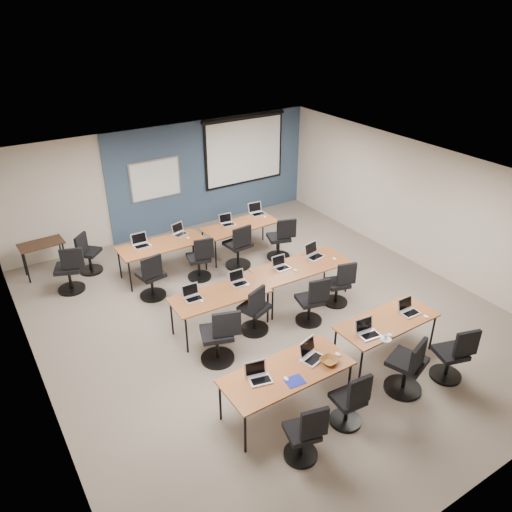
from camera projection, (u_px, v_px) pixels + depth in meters
floor at (267, 315)px, 9.52m from camera, size 8.00×9.00×0.02m
ceiling at (268, 181)px, 8.24m from camera, size 8.00×9.00×0.02m
wall_back at (166, 180)px, 12.22m from camera, size 8.00×0.04×2.70m
wall_front at (491, 413)px, 5.53m from camera, size 8.00×0.04×2.70m
wall_left at (30, 324)px, 6.99m from camera, size 0.04×9.00×2.70m
wall_right at (421, 206)px, 10.77m from camera, size 0.04×9.00×2.70m
blue_accent_panel at (212, 172)px, 12.79m from camera, size 5.50×0.04×2.70m
whiteboard at (155, 180)px, 11.98m from camera, size 1.28×0.03×0.98m
projector_screen at (244, 146)px, 12.94m from camera, size 2.40×0.10×1.82m
training_table_front_left at (287, 373)px, 7.07m from camera, size 1.93×0.80×0.73m
training_table_front_right at (387, 323)px, 8.14m from camera, size 1.76×0.73×0.73m
training_table_mid_left at (220, 296)px, 8.84m from camera, size 1.76×0.73×0.73m
training_table_mid_right at (301, 267)px, 9.76m from camera, size 1.94×0.81×0.73m
training_table_back_left at (162, 246)px, 10.58m from camera, size 1.84×0.77×0.73m
training_table_back_right at (240, 226)px, 11.44m from camera, size 1.77×0.74×0.73m
laptop_0 at (258, 375)px, 6.88m from camera, size 0.31×0.27×0.24m
mouse_0 at (286, 379)px, 6.89m from camera, size 0.09×0.11×0.03m
task_chair_0 at (305, 437)px, 6.44m from camera, size 0.46×0.46×0.95m
laptop_1 at (311, 354)px, 7.28m from camera, size 0.34×0.29×0.26m
mouse_1 at (338, 354)px, 7.35m from camera, size 0.09×0.12×0.04m
task_chair_1 at (350, 404)px, 6.96m from camera, size 0.46×0.46×0.95m
laptop_2 at (367, 331)px, 7.77m from camera, size 0.32×0.27×0.25m
mouse_2 at (390, 335)px, 7.76m from camera, size 0.06×0.10×0.03m
task_chair_2 at (408, 370)px, 7.51m from camera, size 0.60×0.58×1.05m
laptop_3 at (408, 309)px, 8.30m from camera, size 0.31×0.27×0.24m
mouse_3 at (426, 317)px, 8.19m from camera, size 0.07×0.11×0.04m
task_chair_3 at (453, 358)px, 7.80m from camera, size 0.51×0.50×0.98m
laptop_4 at (192, 295)px, 8.68m from camera, size 0.31×0.27×0.24m
mouse_4 at (202, 301)px, 8.62m from camera, size 0.06×0.09×0.03m
task_chair_4 at (219, 340)px, 8.15m from camera, size 0.59×0.57×1.04m
laptop_5 at (239, 280)px, 9.12m from camera, size 0.30×0.26×0.23m
mouse_5 at (247, 285)px, 9.08m from camera, size 0.08×0.11×0.04m
task_chair_5 at (255, 313)px, 8.86m from camera, size 0.54×0.52×1.00m
laptop_6 at (281, 265)px, 9.63m from camera, size 0.30×0.25×0.23m
mouse_6 at (295, 270)px, 9.55m from camera, size 0.08×0.11×0.04m
task_chair_6 at (312, 304)px, 9.12m from camera, size 0.50×0.50×0.98m
laptop_7 at (314, 253)px, 10.04m from camera, size 0.35×0.30×0.27m
mouse_7 at (334, 259)px, 9.95m from camera, size 0.07×0.10×0.04m
task_chair_7 at (339, 287)px, 9.67m from camera, size 0.48×0.47×0.96m
laptop_8 at (141, 243)px, 10.46m from camera, size 0.34×0.29×0.26m
mouse_8 at (150, 245)px, 10.49m from camera, size 0.09×0.11×0.04m
task_chair_8 at (152, 280)px, 9.87m from camera, size 0.53×0.53×1.01m
laptop_9 at (179, 232)px, 10.96m from camera, size 0.31×0.26×0.23m
mouse_9 at (188, 238)px, 10.79m from camera, size 0.06×0.09×0.03m
task_chair_9 at (200, 262)px, 10.53m from camera, size 0.51×0.51×0.99m
laptop_10 at (227, 222)px, 11.41m from camera, size 0.31×0.26×0.24m
mouse_10 at (235, 225)px, 11.40m from camera, size 0.06×0.09×0.03m
task_chair_10 at (239, 250)px, 10.97m from camera, size 0.57×0.57×1.05m
laptop_11 at (257, 211)px, 11.94m from camera, size 0.35×0.30×0.26m
mouse_11 at (265, 217)px, 11.79m from camera, size 0.06×0.09×0.03m
task_chair_11 at (281, 242)px, 11.35m from camera, size 0.55×0.53×1.01m
blue_mousepad at (295, 381)px, 6.86m from camera, size 0.28×0.24×0.01m
snack_bowl at (329, 361)px, 7.19m from camera, size 0.34×0.34×0.07m
snack_plate at (386, 339)px, 7.68m from camera, size 0.18×0.18×0.01m
coffee_cup at (386, 337)px, 7.68m from camera, size 0.05×0.05×0.05m
utility_table at (42, 247)px, 10.59m from camera, size 0.90×0.50×0.75m
spare_chair_a at (88, 256)px, 10.76m from camera, size 0.59×0.50×0.98m
spare_chair_b at (70, 273)px, 10.09m from camera, size 0.57×0.55×1.02m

